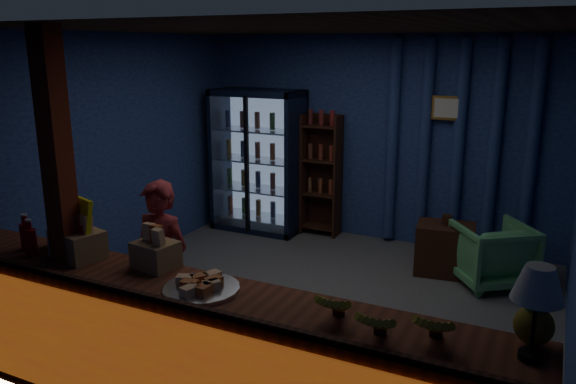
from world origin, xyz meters
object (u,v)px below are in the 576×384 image
shopkeeper (161,268)px  table_lamp (538,287)px  green_chair (491,254)px  pastry_tray (201,287)px

shopkeeper → table_lamp: table_lamp is taller
green_chair → table_lamp: 3.36m
pastry_tray → table_lamp: bearing=1.4°
pastry_tray → green_chair: bearing=66.1°
pastry_tray → table_lamp: (1.92, 0.05, 0.36)m
shopkeeper → green_chair: bearing=48.3°
table_lamp → pastry_tray: bearing=-178.6°
green_chair → pastry_tray: (-1.43, -3.21, 0.64)m
green_chair → pastry_tray: 3.57m
shopkeeper → table_lamp: size_ratio=2.90×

